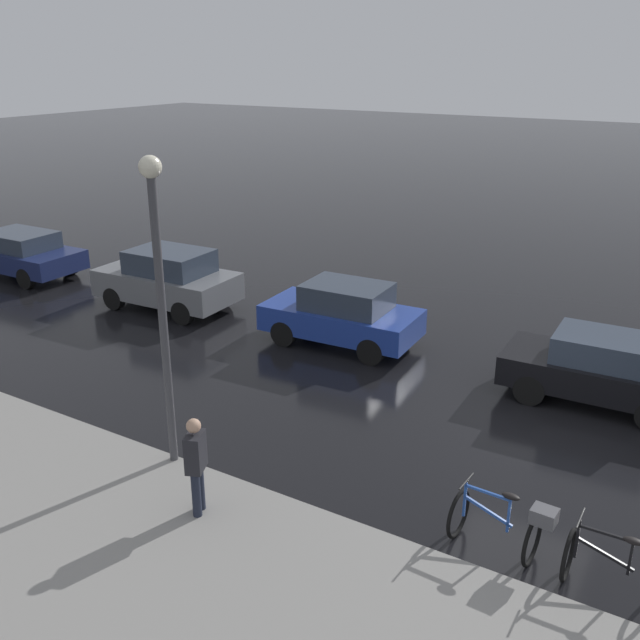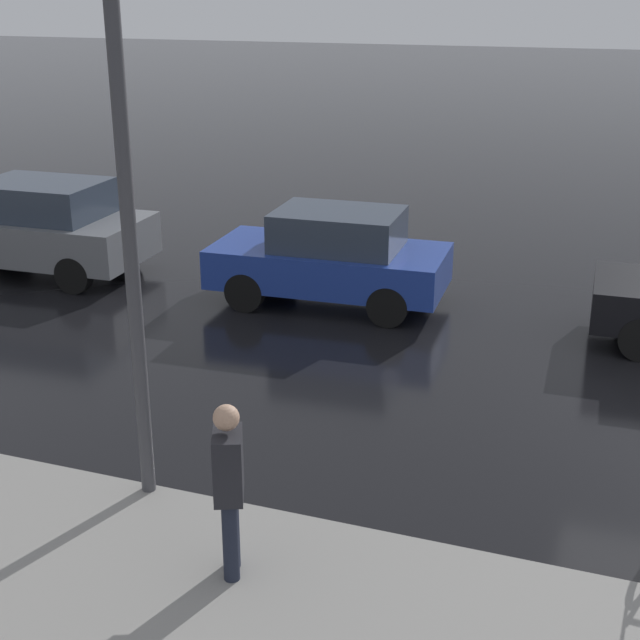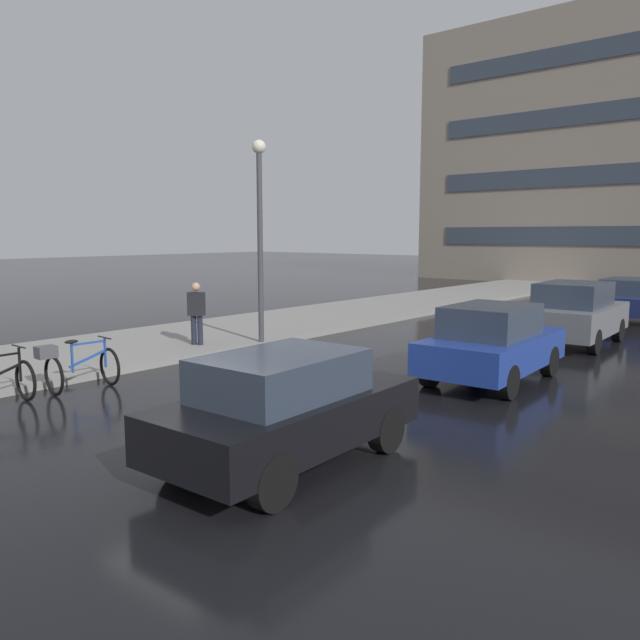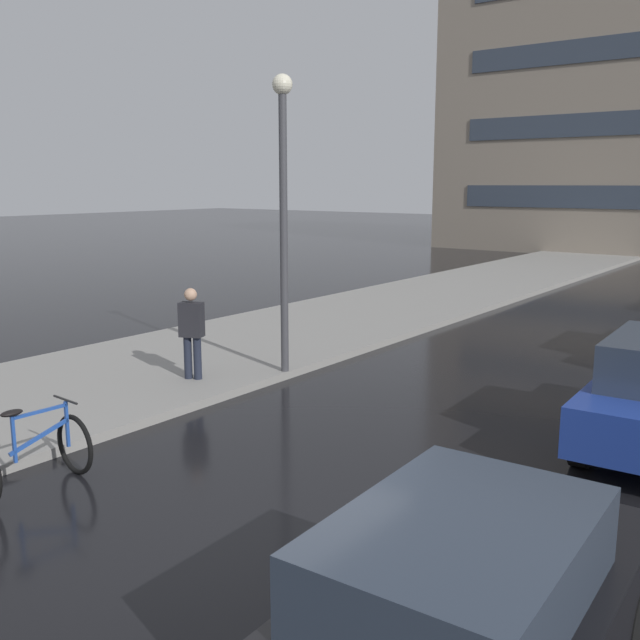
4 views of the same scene
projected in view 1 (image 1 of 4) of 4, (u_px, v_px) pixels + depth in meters
ground_plane at (526, 451)px, 12.91m from camera, size 140.00×140.00×0.00m
bicycle_nearest at (612, 567)px, 9.39m from camera, size 0.76×1.19×1.02m
bicycle_second at (505, 523)px, 10.11m from camera, size 0.81×1.45×1.00m
car_black at (600, 368)px, 14.45m from camera, size 1.85×3.80×1.48m
car_blue at (343, 314)px, 17.37m from camera, size 1.94×3.87×1.57m
car_grey at (168, 279)px, 19.87m from camera, size 2.05×4.02×1.68m
car_navy at (19, 253)px, 22.84m from camera, size 2.00×4.40×1.44m
pedestrian at (196, 464)px, 10.67m from camera, size 0.46×0.38×1.75m
streetlamp at (160, 284)px, 11.27m from camera, size 0.35×0.35×5.34m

